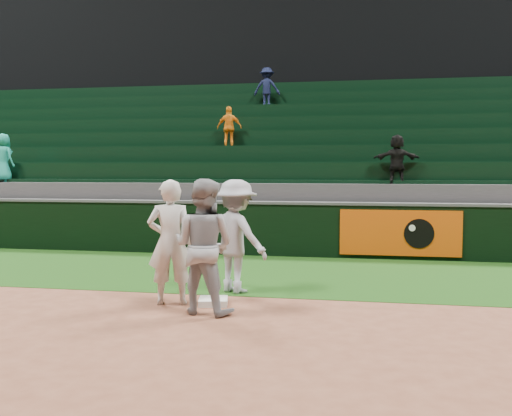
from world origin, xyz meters
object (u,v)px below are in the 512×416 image
Objects in this scene: first_base at (213,301)px; base_coach at (236,236)px; baserunner at (204,246)px; first_baseman at (170,242)px.

first_base is 1.24m from base_coach.
baserunner reaches higher than base_coach.
first_base is at bearing -78.13° from baserunner.
first_baseman is 1.01× the size of base_coach.
first_baseman is at bearing -19.39° from baserunner.
base_coach is at bearing -143.11° from first_baseman.
first_base is 0.22× the size of baserunner.
first_baseman is (-0.62, -0.09, 0.88)m from first_base.
baserunner reaches higher than first_baseman.
base_coach reaches higher than first_base.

